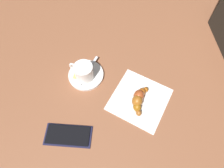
{
  "coord_description": "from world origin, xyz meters",
  "views": [
    {
      "loc": [
        -0.15,
        0.27,
        0.58
      ],
      "look_at": [
        -0.02,
        -0.0,
        0.02
      ],
      "focal_mm": 30.64,
      "sensor_mm": 36.0,
      "label": 1
    }
  ],
  "objects_px": {
    "napkin": "(140,98)",
    "espresso_cup": "(84,72)",
    "cell_phone": "(68,135)",
    "sugar_packet": "(77,71)",
    "saucer": "(86,76)",
    "teaspoon": "(84,76)",
    "croissant": "(139,99)"
  },
  "relations": [
    {
      "from": "sugar_packet",
      "to": "croissant",
      "type": "xyz_separation_m",
      "value": [
        -0.23,
        0.0,
        0.01
      ]
    },
    {
      "from": "napkin",
      "to": "croissant",
      "type": "relative_size",
      "value": 1.57
    },
    {
      "from": "espresso_cup",
      "to": "cell_phone",
      "type": "relative_size",
      "value": 0.58
    },
    {
      "from": "croissant",
      "to": "cell_phone",
      "type": "bearing_deg",
      "value": 53.87
    },
    {
      "from": "saucer",
      "to": "cell_phone",
      "type": "height_order",
      "value": "same"
    },
    {
      "from": "sugar_packet",
      "to": "cell_phone",
      "type": "height_order",
      "value": "sugar_packet"
    },
    {
      "from": "espresso_cup",
      "to": "sugar_packet",
      "type": "distance_m",
      "value": 0.04
    },
    {
      "from": "espresso_cup",
      "to": "sugar_packet",
      "type": "height_order",
      "value": "espresso_cup"
    },
    {
      "from": "sugar_packet",
      "to": "napkin",
      "type": "height_order",
      "value": "sugar_packet"
    },
    {
      "from": "napkin",
      "to": "croissant",
      "type": "xyz_separation_m",
      "value": [
        0.0,
        0.01,
        0.02
      ]
    },
    {
      "from": "teaspoon",
      "to": "napkin",
      "type": "bearing_deg",
      "value": -175.4
    },
    {
      "from": "teaspoon",
      "to": "espresso_cup",
      "type": "bearing_deg",
      "value": -95.38
    },
    {
      "from": "napkin",
      "to": "saucer",
      "type": "bearing_deg",
      "value": 2.26
    },
    {
      "from": "teaspoon",
      "to": "napkin",
      "type": "relative_size",
      "value": 0.82
    },
    {
      "from": "sugar_packet",
      "to": "espresso_cup",
      "type": "bearing_deg",
      "value": 66.35
    },
    {
      "from": "sugar_packet",
      "to": "croissant",
      "type": "bearing_deg",
      "value": 72.33
    },
    {
      "from": "sugar_packet",
      "to": "cell_phone",
      "type": "relative_size",
      "value": 0.44
    },
    {
      "from": "napkin",
      "to": "croissant",
      "type": "height_order",
      "value": "croissant"
    },
    {
      "from": "saucer",
      "to": "sugar_packet",
      "type": "xyz_separation_m",
      "value": [
        0.03,
        0.0,
        0.01
      ]
    },
    {
      "from": "napkin",
      "to": "espresso_cup",
      "type": "bearing_deg",
      "value": 3.67
    },
    {
      "from": "espresso_cup",
      "to": "croissant",
      "type": "xyz_separation_m",
      "value": [
        -0.2,
        0.0,
        -0.02
      ]
    },
    {
      "from": "saucer",
      "to": "espresso_cup",
      "type": "height_order",
      "value": "espresso_cup"
    },
    {
      "from": "teaspoon",
      "to": "sugar_packet",
      "type": "relative_size",
      "value": 2.12
    },
    {
      "from": "cell_phone",
      "to": "sugar_packet",
      "type": "bearing_deg",
      "value": -65.97
    },
    {
      "from": "croissant",
      "to": "sugar_packet",
      "type": "bearing_deg",
      "value": -1.2
    },
    {
      "from": "sugar_packet",
      "to": "saucer",
      "type": "bearing_deg",
      "value": 75.49
    },
    {
      "from": "saucer",
      "to": "croissant",
      "type": "relative_size",
      "value": 1.11
    },
    {
      "from": "teaspoon",
      "to": "napkin",
      "type": "height_order",
      "value": "teaspoon"
    },
    {
      "from": "cell_phone",
      "to": "espresso_cup",
      "type": "bearing_deg",
      "value": -73.5
    },
    {
      "from": "napkin",
      "to": "cell_phone",
      "type": "xyz_separation_m",
      "value": [
        0.14,
        0.21,
        0.0
      ]
    },
    {
      "from": "saucer",
      "to": "teaspoon",
      "type": "relative_size",
      "value": 0.86
    },
    {
      "from": "espresso_cup",
      "to": "sugar_packet",
      "type": "relative_size",
      "value": 1.34
    }
  ]
}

